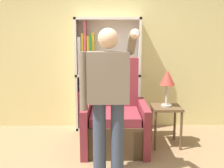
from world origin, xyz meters
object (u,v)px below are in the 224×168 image
person_standing (108,93)px  armchair (115,121)px  table_lamp (167,80)px  side_table (166,113)px  bookcase (100,77)px

person_standing → armchair: bearing=83.6°
armchair → table_lamp: armchair is taller
person_standing → side_table: bearing=46.1°
armchair → person_standing: 1.03m
person_standing → table_lamp: bearing=46.1°
person_standing → bookcase: bearing=95.4°
person_standing → table_lamp: size_ratio=3.16×
armchair → person_standing: bearing=-96.4°
table_lamp → armchair: bearing=-176.0°
side_table → armchair: bearing=-176.0°
person_standing → side_table: 1.33m
person_standing → side_table: (0.86, 0.89, -0.50)m
armchair → side_table: 0.77m
bookcase → table_lamp: (1.01, -0.76, 0.08)m
bookcase → table_lamp: bearing=-36.9°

